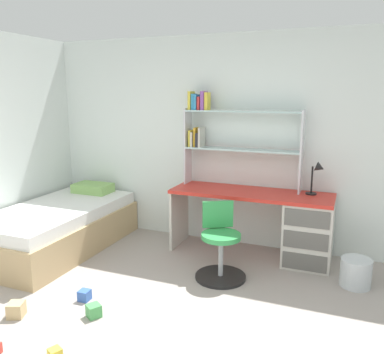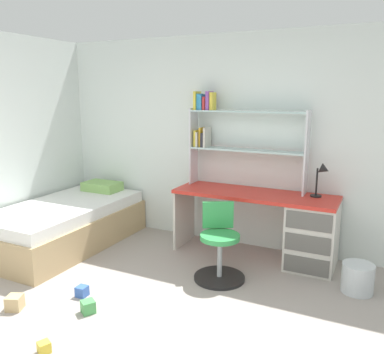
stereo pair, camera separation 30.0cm
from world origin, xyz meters
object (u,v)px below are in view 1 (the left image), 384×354
object	(u,v)px
toy_block_yellow_3	(55,354)
bookshelf_hutch	(227,131)
waste_bin	(356,273)
toy_block_natural_2	(16,310)
desk	(292,225)
bed_platform	(58,227)
toy_block_blue_4	(85,295)
swivel_chair	(220,249)
desk_lamp	(318,173)
toy_block_green_0	(94,311)

from	to	relation	value
toy_block_yellow_3	bookshelf_hutch	bearing A→B (deg)	79.76
waste_bin	toy_block_natural_2	xyz separation A→B (m)	(-2.67, -1.67, -0.08)
desk	toy_block_natural_2	world-z (taller)	desk
waste_bin	bookshelf_hutch	bearing A→B (deg)	159.48
bookshelf_hutch	toy_block_natural_2	xyz separation A→B (m)	(-1.15, -2.24, -1.36)
bookshelf_hutch	toy_block_yellow_3	distance (m)	2.95
bed_platform	toy_block_yellow_3	bearing A→B (deg)	-50.78
bookshelf_hutch	waste_bin	world-z (taller)	bookshelf_hutch
bookshelf_hutch	toy_block_blue_4	size ratio (longest dim) A/B	14.31
desk	toy_block_blue_4	xyz separation A→B (m)	(-1.62, -1.62, -0.37)
swivel_chair	desk_lamp	bearing A→B (deg)	43.28
bookshelf_hutch	swivel_chair	bearing A→B (deg)	-75.87
swivel_chair	toy_block_natural_2	size ratio (longest dim) A/B	6.06
swivel_chair	bed_platform	size ratio (longest dim) A/B	0.39
bookshelf_hutch	desk_lamp	size ratio (longest dim) A/B	3.63
bed_platform	toy_block_blue_4	size ratio (longest dim) A/B	20.51
desk_lamp	toy_block_green_0	size ratio (longest dim) A/B	3.54
desk	swivel_chair	size ratio (longest dim) A/B	2.38
desk	swivel_chair	world-z (taller)	swivel_chair
bed_platform	toy_block_natural_2	distance (m)	1.55
toy_block_natural_2	toy_block_yellow_3	xyz separation A→B (m)	(0.69, -0.33, -0.02)
bookshelf_hutch	desk	bearing A→B (deg)	-11.94
waste_bin	toy_block_green_0	size ratio (longest dim) A/B	2.75
bed_platform	toy_block_green_0	bearing A→B (deg)	-40.75
desk	swivel_chair	distance (m)	0.94
toy_block_yellow_3	toy_block_blue_4	bearing A→B (deg)	112.52
bookshelf_hutch	bed_platform	xyz separation A→B (m)	(-1.85, -0.86, -1.16)
desk	bed_platform	bearing A→B (deg)	-165.64
bed_platform	toy_block_green_0	xyz separation A→B (m)	(1.31, -1.13, -0.21)
desk	desk_lamp	bearing A→B (deg)	23.40
bookshelf_hutch	toy_block_yellow_3	xyz separation A→B (m)	(-0.46, -2.56, -1.38)
bed_platform	toy_block_blue_4	xyz separation A→B (m)	(1.07, -0.93, -0.22)
desk_lamp	waste_bin	bearing A→B (deg)	-47.20
toy_block_green_0	waste_bin	bearing A→B (deg)	34.79
swivel_chair	toy_block_yellow_3	bearing A→B (deg)	-112.00
toy_block_natural_2	swivel_chair	bearing A→B (deg)	44.89
desk	toy_block_yellow_3	bearing A→B (deg)	-118.57
toy_block_blue_4	desk	bearing A→B (deg)	45.00
desk	bed_platform	world-z (taller)	desk
toy_block_yellow_3	swivel_chair	bearing A→B (deg)	68.00
bookshelf_hutch	waste_bin	xyz separation A→B (m)	(1.52, -0.57, -1.28)
desk_lamp	swivel_chair	distance (m)	1.36
toy_block_blue_4	toy_block_green_0	bearing A→B (deg)	-39.30
bookshelf_hutch	bed_platform	bearing A→B (deg)	-154.94
swivel_chair	toy_block_natural_2	xyz separation A→B (m)	(-1.37, -1.36, -0.24)
swivel_chair	toy_block_natural_2	world-z (taller)	swivel_chair
waste_bin	desk	bearing A→B (deg)	150.12
toy_block_green_0	bookshelf_hutch	bearing A→B (deg)	74.91
desk	toy_block_yellow_3	size ratio (longest dim) A/B	21.98
toy_block_green_0	toy_block_blue_4	size ratio (longest dim) A/B	1.11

